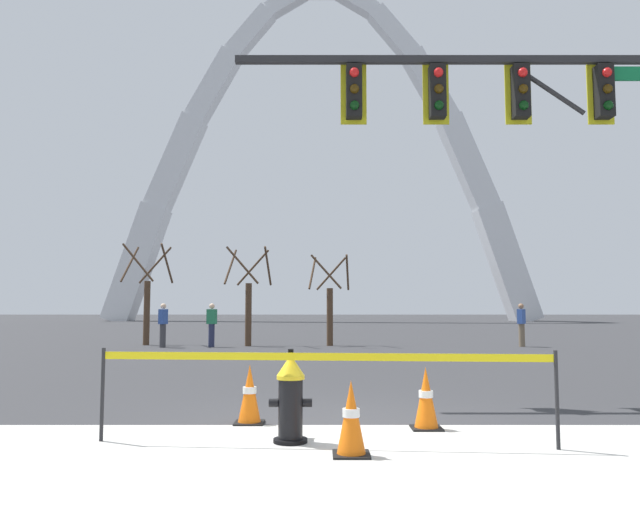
% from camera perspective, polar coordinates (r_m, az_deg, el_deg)
% --- Properties ---
extents(ground_plane, '(240.00, 240.00, 0.00)m').
position_cam_1_polar(ground_plane, '(7.60, 1.35, -15.76)').
color(ground_plane, '#333335').
extents(fire_hydrant, '(0.46, 0.48, 0.99)m').
position_cam_1_polar(fire_hydrant, '(6.63, -3.00, -13.26)').
color(fire_hydrant, black).
rests_on(fire_hydrant, ground).
extents(caution_tape_barrier, '(4.79, 0.43, 1.00)m').
position_cam_1_polar(caution_tape_barrier, '(6.46, 0.04, -11.64)').
color(caution_tape_barrier, '#232326').
rests_on(caution_tape_barrier, ground).
extents(traffic_cone_by_hydrant, '(0.36, 0.36, 0.73)m').
position_cam_1_polar(traffic_cone_by_hydrant, '(7.72, -6.87, -12.86)').
color(traffic_cone_by_hydrant, black).
rests_on(traffic_cone_by_hydrant, ground).
extents(traffic_cone_mid_sidewalk, '(0.36, 0.36, 0.73)m').
position_cam_1_polar(traffic_cone_mid_sidewalk, '(6.08, 2.74, -15.06)').
color(traffic_cone_mid_sidewalk, black).
rests_on(traffic_cone_mid_sidewalk, ground).
extents(traffic_cone_curb_edge, '(0.36, 0.36, 0.73)m').
position_cam_1_polar(traffic_cone_curb_edge, '(7.45, 9.74, -13.12)').
color(traffic_cone_curb_edge, black).
rests_on(traffic_cone_curb_edge, ground).
extents(traffic_signal_gantry, '(7.82, 0.44, 6.00)m').
position_cam_1_polar(traffic_signal_gantry, '(10.98, 20.39, 11.11)').
color(traffic_signal_gantry, '#232326').
rests_on(traffic_signal_gantry, ground).
extents(monument_arch, '(47.48, 2.90, 38.72)m').
position_cam_1_polar(monument_arch, '(67.97, -0.04, 8.34)').
color(monument_arch, silver).
rests_on(monument_arch, ground).
extents(tree_far_left, '(1.79, 1.80, 3.88)m').
position_cam_1_polar(tree_far_left, '(24.37, -16.21, -4.02)').
color(tree_far_left, '#473323').
rests_on(tree_far_left, ground).
extents(tree_left_mid, '(1.72, 1.73, 3.70)m').
position_cam_1_polar(tree_left_mid, '(23.00, -6.98, -4.33)').
color(tree_left_mid, '#473323').
rests_on(tree_left_mid, ground).
extents(tree_center_left, '(1.59, 1.60, 3.42)m').
position_cam_1_polar(tree_center_left, '(23.04, 0.71, -4.68)').
color(tree_center_left, '#473323').
rests_on(tree_center_left, ground).
extents(pedestrian_walking_left, '(0.29, 0.38, 1.59)m').
position_cam_1_polar(pedestrian_walking_left, '(22.76, -14.80, -6.29)').
color(pedestrian_walking_left, '#38383D').
rests_on(pedestrian_walking_left, ground).
extents(pedestrian_standing_center, '(0.37, 0.39, 1.59)m').
position_cam_1_polar(pedestrian_standing_center, '(23.68, 18.25, -6.14)').
color(pedestrian_standing_center, brown).
rests_on(pedestrian_standing_center, ground).
extents(pedestrian_walking_right, '(0.38, 0.27, 1.59)m').
position_cam_1_polar(pedestrian_walking_right, '(22.59, -10.39, -6.38)').
color(pedestrian_walking_right, '#232847').
rests_on(pedestrian_walking_right, ground).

